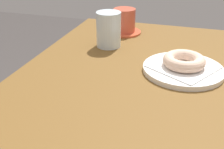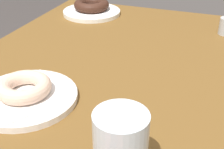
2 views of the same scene
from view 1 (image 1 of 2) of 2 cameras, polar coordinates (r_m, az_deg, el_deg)
The scene contains 6 objects.
table at distance 0.70m, azimuth 5.24°, elevation -11.25°, with size 1.09×0.68×0.77m.
plate_sugar_ring at distance 0.77m, azimuth 14.11°, elevation 1.00°, with size 0.21×0.21×0.01m, color white.
napkin_sugar_ring at distance 0.76m, azimuth 14.18°, elevation 1.55°, with size 0.14×0.14×0.00m, color white.
donut_sugar_ring at distance 0.75m, azimuth 14.32°, elevation 2.69°, with size 0.11×0.11×0.03m, color beige.
water_glass at distance 0.90m, azimuth -0.68°, elevation 9.06°, with size 0.08×0.08×0.11m, color silver.
coffee_cup at distance 1.03m, azimuth 2.50°, elevation 10.57°, with size 0.12×0.12×0.09m.
Camera 1 is at (-0.54, -0.10, 1.10)m, focal length 45.38 mm.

